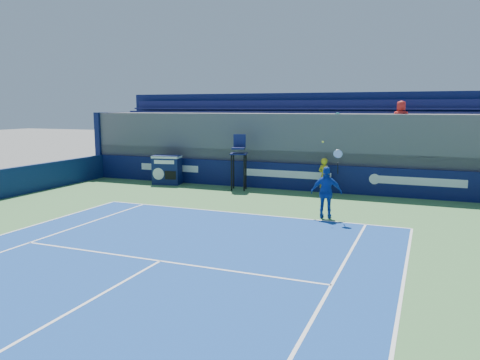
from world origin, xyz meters
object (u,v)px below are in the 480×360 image
at_px(match_clock, 167,169).
at_px(umpire_chair, 239,156).
at_px(ball_person, 324,176).
at_px(tennis_player, 327,192).

distance_m(match_clock, umpire_chair, 3.85).
xyz_separation_m(ball_person, match_clock, (-7.55, -0.13, -0.05)).
relative_size(umpire_chair, tennis_player, 0.96).
distance_m(umpire_chair, tennis_player, 6.20).
distance_m(ball_person, match_clock, 7.55).
bearing_deg(ball_person, match_clock, 24.71).
bearing_deg(tennis_player, umpire_chair, 140.33).
bearing_deg(tennis_player, match_clock, 154.56).
bearing_deg(umpire_chair, tennis_player, -39.67).
height_order(ball_person, match_clock, ball_person).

